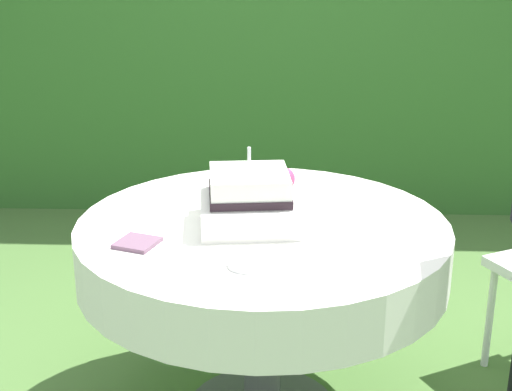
{
  "coord_description": "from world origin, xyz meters",
  "views": [
    {
      "loc": [
        0.07,
        -2.32,
        1.68
      ],
      "look_at": [
        -0.02,
        -0.01,
        0.87
      ],
      "focal_mm": 51.39,
      "sensor_mm": 36.0,
      "label": 1
    }
  ],
  "objects_px": {
    "serving_plate_near": "(241,181)",
    "napkin_stack": "(137,243)",
    "serving_plate_far": "(248,264)",
    "cake_table": "(263,251)",
    "serving_plate_left": "(280,175)",
    "wedding_cake": "(250,200)"
  },
  "relations": [
    {
      "from": "serving_plate_near",
      "to": "napkin_stack",
      "type": "height_order",
      "value": "napkin_stack"
    },
    {
      "from": "serving_plate_far",
      "to": "napkin_stack",
      "type": "distance_m",
      "value": 0.39
    },
    {
      "from": "cake_table",
      "to": "serving_plate_left",
      "type": "bearing_deg",
      "value": 83.95
    },
    {
      "from": "serving_plate_far",
      "to": "wedding_cake",
      "type": "bearing_deg",
      "value": 91.57
    },
    {
      "from": "serving_plate_far",
      "to": "cake_table",
      "type": "bearing_deg",
      "value": 84.92
    },
    {
      "from": "wedding_cake",
      "to": "napkin_stack",
      "type": "bearing_deg",
      "value": -150.73
    },
    {
      "from": "serving_plate_left",
      "to": "napkin_stack",
      "type": "relative_size",
      "value": 0.93
    },
    {
      "from": "cake_table",
      "to": "serving_plate_near",
      "type": "height_order",
      "value": "serving_plate_near"
    },
    {
      "from": "serving_plate_far",
      "to": "serving_plate_left",
      "type": "distance_m",
      "value": 0.88
    },
    {
      "from": "serving_plate_left",
      "to": "serving_plate_far",
      "type": "bearing_deg",
      "value": -95.66
    },
    {
      "from": "cake_table",
      "to": "serving_plate_left",
      "type": "relative_size",
      "value": 11.4
    },
    {
      "from": "serving_plate_left",
      "to": "napkin_stack",
      "type": "bearing_deg",
      "value": -121.33
    },
    {
      "from": "wedding_cake",
      "to": "serving_plate_far",
      "type": "xyz_separation_m",
      "value": [
        0.01,
        -0.34,
        -0.08
      ]
    },
    {
      "from": "serving_plate_far",
      "to": "napkin_stack",
      "type": "xyz_separation_m",
      "value": [
        -0.36,
        0.14,
        0.0
      ]
    },
    {
      "from": "napkin_stack",
      "to": "serving_plate_left",
      "type": "bearing_deg",
      "value": 58.67
    },
    {
      "from": "wedding_cake",
      "to": "serving_plate_near",
      "type": "relative_size",
      "value": 2.88
    },
    {
      "from": "serving_plate_near",
      "to": "serving_plate_far",
      "type": "relative_size",
      "value": 1.03
    },
    {
      "from": "serving_plate_near",
      "to": "serving_plate_left",
      "type": "bearing_deg",
      "value": 29.71
    },
    {
      "from": "serving_plate_far",
      "to": "serving_plate_left",
      "type": "xyz_separation_m",
      "value": [
        0.09,
        0.87,
        0.0
      ]
    },
    {
      "from": "cake_table",
      "to": "serving_plate_left",
      "type": "height_order",
      "value": "serving_plate_left"
    },
    {
      "from": "serving_plate_near",
      "to": "napkin_stack",
      "type": "distance_m",
      "value": 0.71
    },
    {
      "from": "napkin_stack",
      "to": "serving_plate_far",
      "type": "bearing_deg",
      "value": -22.01
    }
  ]
}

